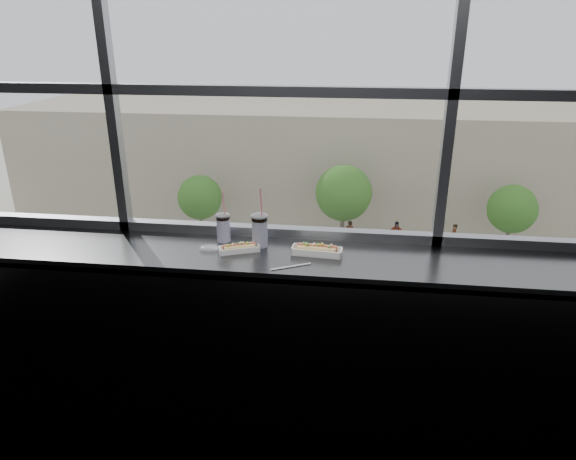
# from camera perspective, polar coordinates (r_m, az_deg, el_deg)

# --- Properties ---
(wall_back_lower) EXTENTS (6.00, 0.00, 6.00)m
(wall_back_lower) POSITION_cam_1_polar(r_m,az_deg,el_deg) (3.53, -1.28, -8.92)
(wall_back_lower) COLOR black
(wall_back_lower) RESTS_ON ground
(window_glass) EXTENTS (6.00, 0.00, 6.00)m
(window_glass) POSITION_cam_1_polar(r_m,az_deg,el_deg) (3.07, -1.51, 20.79)
(window_glass) COLOR silver
(window_glass) RESTS_ON ground
(window_mullions) EXTENTS (6.00, 0.08, 2.40)m
(window_mullions) POSITION_cam_1_polar(r_m,az_deg,el_deg) (3.05, -1.57, 20.79)
(window_mullions) COLOR gray
(window_mullions) RESTS_ON ground
(counter) EXTENTS (6.00, 0.55, 0.06)m
(counter) POSITION_cam_1_polar(r_m,az_deg,el_deg) (3.05, -2.13, -3.05)
(counter) COLOR #59595A
(counter) RESTS_ON ground
(counter_fascia) EXTENTS (6.00, 0.04, 1.04)m
(counter_fascia) POSITION_cam_1_polar(r_m,az_deg,el_deg) (3.09, -2.79, -13.83)
(counter_fascia) COLOR #59595A
(counter_fascia) RESTS_ON ground
(hotdog_tray_left) EXTENTS (0.25, 0.16, 0.06)m
(hotdog_tray_left) POSITION_cam_1_polar(r_m,az_deg,el_deg) (3.05, -5.44, -2.00)
(hotdog_tray_left) COLOR white
(hotdog_tray_left) RESTS_ON counter
(hotdog_tray_right) EXTENTS (0.30, 0.12, 0.07)m
(hotdog_tray_right) POSITION_cam_1_polar(r_m,az_deg,el_deg) (3.00, 3.22, -2.23)
(hotdog_tray_right) COLOR white
(hotdog_tray_right) RESTS_ON counter
(soda_cup_left) EXTENTS (0.09, 0.09, 0.33)m
(soda_cup_left) POSITION_cam_1_polar(r_m,az_deg,el_deg) (3.19, -7.20, 0.39)
(soda_cup_left) COLOR white
(soda_cup_left) RESTS_ON counter
(soda_cup_right) EXTENTS (0.10, 0.10, 0.38)m
(soda_cup_right) POSITION_cam_1_polar(r_m,az_deg,el_deg) (3.09, -3.17, 0.11)
(soda_cup_right) COLOR white
(soda_cup_right) RESTS_ON counter
(loose_straw) EXTENTS (0.21, 0.12, 0.01)m
(loose_straw) POSITION_cam_1_polar(r_m,az_deg,el_deg) (2.85, 0.30, -4.09)
(loose_straw) COLOR white
(loose_straw) RESTS_ON counter
(wrapper) EXTENTS (0.11, 0.08, 0.03)m
(wrapper) POSITION_cam_1_polar(r_m,az_deg,el_deg) (3.10, -8.72, -1.97)
(wrapper) COLOR silver
(wrapper) RESTS_ON counter
(plaza_ground) EXTENTS (120.00, 120.00, 0.00)m
(plaza_ground) POSITION_cam_1_polar(r_m,az_deg,el_deg) (48.39, 6.59, 5.20)
(plaza_ground) COLOR beige
(plaza_ground) RESTS_ON ground
(street_asphalt) EXTENTS (80.00, 10.00, 0.06)m
(street_asphalt) POSITION_cam_1_polar(r_m,az_deg,el_deg) (26.58, 5.46, -8.79)
(street_asphalt) COLOR black
(street_asphalt) RESTS_ON plaza_ground
(far_sidewalk) EXTENTS (80.00, 6.00, 0.04)m
(far_sidewalk) POSITION_cam_1_polar(r_m,az_deg,el_deg) (33.75, 6.01, -2.01)
(far_sidewalk) COLOR beige
(far_sidewalk) RESTS_ON plaza_ground
(far_building) EXTENTS (50.00, 14.00, 8.00)m
(far_building) POSITION_cam_1_polar(r_m,az_deg,el_deg) (42.06, 6.65, 8.38)
(far_building) COLOR tan
(far_building) RESTS_ON plaza_ground
(car_near_b) EXTENTS (2.88, 6.46, 2.12)m
(car_near_b) POSITION_cam_1_polar(r_m,az_deg,el_deg) (23.52, -10.00, -10.30)
(car_near_b) COLOR black
(car_near_b) RESTS_ON street_asphalt
(car_far_b) EXTENTS (3.45, 7.08, 2.29)m
(car_far_b) POSITION_cam_1_polar(r_m,az_deg,el_deg) (29.69, 10.97, -3.19)
(car_far_b) COLOR maroon
(car_far_b) RESTS_ON street_asphalt
(car_far_a) EXTENTS (2.95, 6.90, 2.29)m
(car_far_a) POSITION_cam_1_polar(r_m,az_deg,el_deg) (31.86, -14.88, -1.79)
(car_far_a) COLOR black
(car_far_a) RESTS_ON street_asphalt
(car_near_d) EXTENTS (2.93, 6.58, 2.16)m
(car_near_d) POSITION_cam_1_polar(r_m,az_deg,el_deg) (23.72, 24.55, -11.76)
(car_near_d) COLOR silver
(car_near_d) RESTS_ON street_asphalt
(car_near_a) EXTENTS (3.15, 6.73, 2.19)m
(car_near_a) POSITION_cam_1_polar(r_m,az_deg,el_deg) (26.87, -26.82, -8.12)
(car_near_a) COLOR silver
(car_near_a) RESTS_ON street_asphalt
(pedestrian_b) EXTENTS (0.92, 0.69, 2.08)m
(pedestrian_b) POSITION_cam_1_polar(r_m,az_deg,el_deg) (33.83, 6.85, -0.05)
(pedestrian_b) COLOR #66605B
(pedestrian_b) RESTS_ON far_sidewalk
(pedestrian_c) EXTENTS (1.01, 0.76, 2.28)m
(pedestrian_c) POSITION_cam_1_polar(r_m,az_deg,el_deg) (33.72, 11.89, -0.27)
(pedestrian_c) COLOR #66605B
(pedestrian_c) RESTS_ON far_sidewalk
(pedestrian_d) EXTENTS (0.70, 0.93, 2.09)m
(pedestrian_d) POSITION_cam_1_polar(r_m,az_deg,el_deg) (34.60, 17.92, -0.48)
(pedestrian_d) COLOR #66605B
(pedestrian_d) RESTS_ON far_sidewalk
(tree_left) EXTENTS (2.92, 2.92, 4.57)m
(tree_left) POSITION_cam_1_polar(r_m,az_deg,el_deg) (34.11, -9.76, 3.57)
(tree_left) COLOR #47382B
(tree_left) RESTS_ON far_sidewalk
(tree_center) EXTENTS (3.57, 3.57, 5.57)m
(tree_center) POSITION_cam_1_polar(r_m,az_deg,el_deg) (32.45, 6.20, 4.10)
(tree_center) COLOR #47382B
(tree_center) RESTS_ON far_sidewalk
(tree_right) EXTENTS (2.99, 2.99, 4.67)m
(tree_right) POSITION_cam_1_polar(r_m,az_deg,el_deg) (34.06, 23.65, 2.13)
(tree_right) COLOR #47382B
(tree_right) RESTS_ON far_sidewalk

